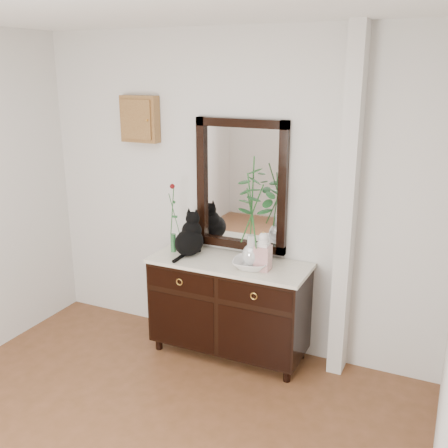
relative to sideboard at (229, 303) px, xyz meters
The scene contains 10 objects.
wall_back 0.92m from the sideboard, 111.80° to the left, with size 3.60×0.04×2.70m, color silver.
pilaster 1.27m from the sideboard, 10.70° to the left, with size 0.12×0.20×2.70m, color silver.
sideboard is the anchor object (origin of this frame).
wall_mirror 0.99m from the sideboard, 90.00° to the left, with size 0.80×0.06×1.10m.
key_cabinet 1.77m from the sideboard, 167.54° to the left, with size 0.35×0.10×0.40m, color brown.
cat 0.68m from the sideboard, behind, with size 0.26×0.32×0.37m, color black, non-canonical shape.
lotus_bowl 0.47m from the sideboard, 15.84° to the right, with size 0.30×0.30×0.07m, color white.
vase_branches 0.87m from the sideboard, 15.84° to the right, with size 0.43×0.43×0.90m, color silver, non-canonical shape.
bud_vase_rose 0.87m from the sideboard, behind, with size 0.07×0.07×0.61m, color #2D6536, non-canonical shape.
ginger_jar 0.62m from the sideboard, ahead, with size 0.12×0.12×0.32m, color white, non-canonical shape.
Camera 1 is at (1.76, -1.95, 2.39)m, focal length 42.00 mm.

